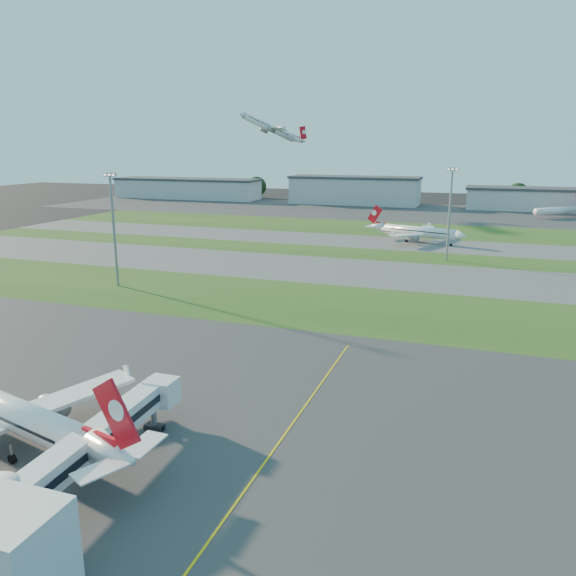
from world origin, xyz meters
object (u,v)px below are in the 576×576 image
at_px(airliner_taxiing, 418,232).
at_px(mini_jet_near, 558,210).
at_px(light_mast_centre, 450,208).
at_px(jet_bridge, 88,444).
at_px(airliner_parked, 14,415).
at_px(light_mast_west, 113,222).

xyz_separation_m(airliner_taxiing, mini_jet_near, (51.71, 88.93, -0.34)).
distance_m(mini_jet_near, light_mast_centre, 124.70).
xyz_separation_m(jet_bridge, mini_jet_near, (65.07, 240.69, -0.73)).
height_order(airliner_parked, light_mast_centre, light_mast_centre).
xyz_separation_m(mini_jet_near, light_mast_west, (-110.27, -173.46, 11.53)).
distance_m(jet_bridge, airliner_taxiing, 152.35).
relative_size(jet_bridge, airliner_parked, 0.82).
relative_size(airliner_taxiing, light_mast_west, 1.24).
xyz_separation_m(light_mast_west, light_mast_centre, (70.00, 56.00, 0.00)).
xyz_separation_m(jet_bridge, airliner_taxiing, (13.36, 151.76, -0.38)).
bearing_deg(airliner_parked, light_mast_west, 131.08).
distance_m(mini_jet_near, light_mast_west, 205.86).
distance_m(jet_bridge, mini_jet_near, 249.33).
bearing_deg(airliner_parked, light_mast_centre, 86.77).
relative_size(jet_bridge, light_mast_west, 1.04).
xyz_separation_m(airliner_parked, light_mast_centre, (36.67, 120.39, 11.14)).
bearing_deg(jet_bridge, light_mast_west, 123.91).
relative_size(airliner_parked, light_mast_west, 1.28).
relative_size(mini_jet_near, light_mast_west, 0.86).
height_order(jet_bridge, airliner_parked, airliner_parked).
bearing_deg(light_mast_west, mini_jet_near, 57.56).
relative_size(airliner_parked, light_mast_centre, 1.28).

